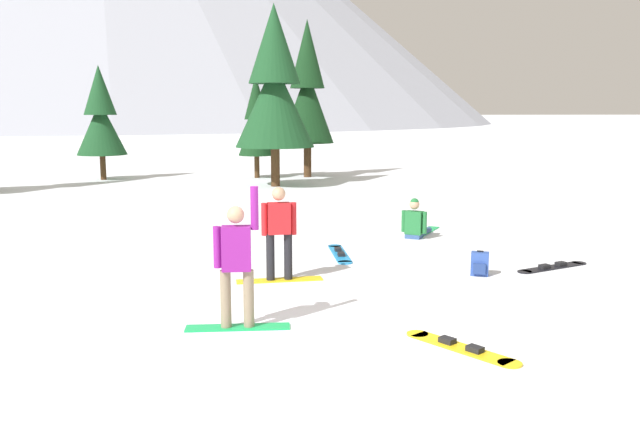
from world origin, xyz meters
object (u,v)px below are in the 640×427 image
pine_tree_twin (307,92)px  pine_tree_slender (275,88)px  backpack_blue (480,264)px  pine_tree_young (256,122)px  snowboarder_background (416,223)px  loose_snowboard_far_spare (340,253)px  loose_snowboard_near_right (553,267)px  snowboarder_midground (279,232)px  pine_tree_short (101,118)px  snowboarder_foreground (237,262)px  loose_snowboard_near_left (461,347)px

pine_tree_twin → pine_tree_slender: (-1.67, -3.62, 0.07)m
backpack_blue → pine_tree_young: pine_tree_young is taller
snowboarder_background → loose_snowboard_far_spare: 2.75m
pine_tree_twin → loose_snowboard_near_right: bearing=-80.9°
snowboarder_midground → pine_tree_twin: pine_tree_twin is taller
pine_tree_slender → pine_tree_short: (-7.40, 3.46, -1.19)m
pine_tree_twin → pine_tree_young: bearing=-176.5°
loose_snowboard_far_spare → pine_tree_young: bearing=94.6°
snowboarder_foreground → pine_tree_slender: bearing=85.2°
backpack_blue → loose_snowboard_far_spare: bearing=137.6°
loose_snowboard_near_left → pine_tree_young: pine_tree_young is taller
loose_snowboard_far_spare → pine_tree_slender: bearing=92.9°
snowboarder_foreground → snowboarder_background: bearing=55.8°
backpack_blue → pine_tree_twin: bearing=94.0°
loose_snowboard_near_right → pine_tree_short: bearing=123.6°
snowboarder_foreground → backpack_blue: size_ratio=4.26×
pine_tree_short → loose_snowboard_far_spare: bearing=-63.8°
pine_tree_slender → snowboarder_foreground: bearing=-94.8°
loose_snowboard_near_right → pine_tree_twin: bearing=99.1°
pine_tree_twin → pine_tree_slender: bearing=-114.8°
snowboarder_background → pine_tree_young: (-3.45, 14.69, 2.18)m
snowboarder_midground → loose_snowboard_near_left: (2.11, -3.73, -0.87)m
snowboarder_background → loose_snowboard_near_right: 3.88m
snowboarder_midground → snowboarder_background: size_ratio=1.01×
pine_tree_twin → pine_tree_young: (-2.32, -0.14, -1.33)m
pine_tree_twin → snowboarder_midground: bearing=-97.4°
snowboarder_midground → pine_tree_slender: 15.28m
snowboarder_background → pine_tree_short: 18.02m
loose_snowboard_near_left → loose_snowboard_far_spare: bearing=97.0°
pine_tree_young → pine_tree_short: size_ratio=0.93×
loose_snowboard_near_right → pine_tree_slender: 15.82m
loose_snowboard_far_spare → pine_tree_slender: 13.51m
snowboarder_background → pine_tree_twin: bearing=94.3°
snowboarder_foreground → snowboarder_background: (4.28, 6.31, -0.62)m
pine_tree_slender → snowboarder_midground: bearing=-92.8°
snowboarder_foreground → pine_tree_slender: (1.48, 17.52, 2.95)m
snowboarder_background → pine_tree_short: size_ratio=0.34×
snowboarder_foreground → pine_tree_young: (0.83, 21.00, 1.56)m
pine_tree_young → backpack_blue: bearing=-78.9°
loose_snowboard_near_left → pine_tree_young: bearing=95.2°
snowboarder_background → loose_snowboard_near_left: 7.62m
snowboarder_foreground → backpack_blue: (4.46, 2.49, -0.74)m
pine_tree_twin → loose_snowboard_near_left: bearing=-90.8°
loose_snowboard_near_left → pine_tree_twin: size_ratio=0.23×
loose_snowboard_near_right → loose_snowboard_near_left: bearing=-128.5°
backpack_blue → pine_tree_short: 21.35m
snowboarder_foreground → pine_tree_twin: 21.57m
pine_tree_twin → pine_tree_slender: size_ratio=0.99×
pine_tree_slender → loose_snowboard_far_spare: bearing=-87.1°
loose_snowboard_near_right → pine_tree_twin: (-2.93, 18.25, 3.82)m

